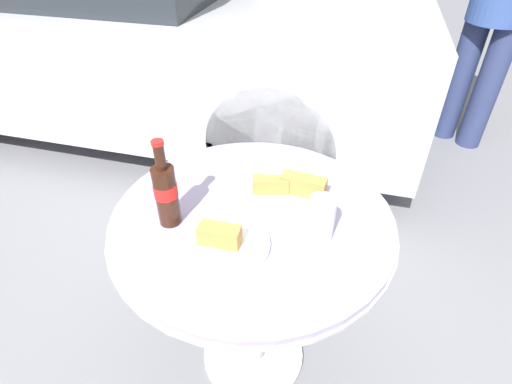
{
  "coord_description": "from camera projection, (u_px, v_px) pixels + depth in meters",
  "views": [
    {
      "loc": [
        0.23,
        -0.82,
        1.47
      ],
      "look_at": [
        0.0,
        0.04,
        0.78
      ],
      "focal_mm": 28.0,
      "sensor_mm": 36.0,
      "label": 1
    }
  ],
  "objects": [
    {
      "name": "cola_bottle_left",
      "position": [
        166.0,
        192.0,
        1.04
      ],
      "size": [
        0.06,
        0.06,
        0.26
      ],
      "color": "#33190F",
      "rests_on": "bistro_table"
    },
    {
      "name": "lunch_plate_far",
      "position": [
        288.0,
        189.0,
        1.18
      ],
      "size": [
        0.23,
        0.23,
        0.07
      ],
      "color": "white",
      "rests_on": "bistro_table"
    },
    {
      "name": "parked_car",
      "position": [
        118.0,
        24.0,
        2.81
      ],
      "size": [
        4.07,
        1.7,
        1.47
      ],
      "color": "#B7B7BC",
      "rests_on": "ground_plane"
    },
    {
      "name": "bistro_table",
      "position": [
        253.0,
        253.0,
        1.22
      ],
      "size": [
        0.81,
        0.81,
        0.73
      ],
      "color": "#B7B7BC",
      "rests_on": "ground_plane"
    },
    {
      "name": "drinking_glass",
      "position": [
        321.0,
        220.0,
        1.02
      ],
      "size": [
        0.07,
        0.07,
        0.12
      ],
      "color": "black",
      "rests_on": "bistro_table"
    },
    {
      "name": "lunch_plate_near",
      "position": [
        220.0,
        242.0,
        1.02
      ],
      "size": [
        0.26,
        0.26,
        0.07
      ],
      "color": "white",
      "rests_on": "bistro_table"
    },
    {
      "name": "ground_plane",
      "position": [
        253.0,
        354.0,
        1.57
      ],
      "size": [
        30.0,
        30.0,
        0.0
      ],
      "primitive_type": "plane",
      "color": "slate"
    }
  ]
}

